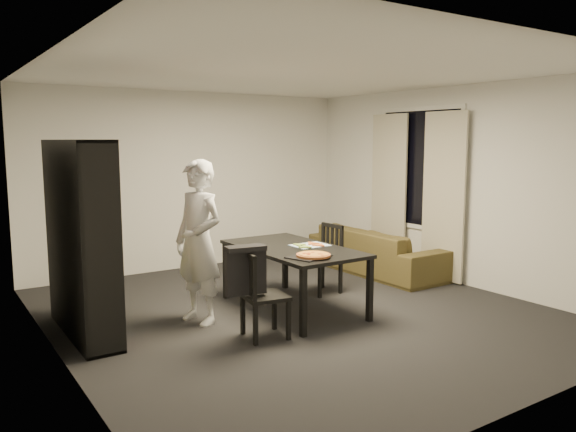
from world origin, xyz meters
TOP-DOWN VIEW (x-y plane):
  - room at (0.00, 0.00)m, footprint 5.01×5.51m
  - window_pane at (2.48, 0.60)m, footprint 0.02×1.40m
  - window_frame at (2.48, 0.60)m, footprint 0.03×1.52m
  - curtain_left at (2.40, 0.08)m, footprint 0.03×0.70m
  - curtain_right at (2.40, 1.12)m, footprint 0.03×0.70m
  - bookshelf at (-2.16, 0.60)m, footprint 0.35×1.50m
  - dining_table at (0.01, 0.13)m, footprint 0.95×1.71m
  - chair_left at (-0.81, -0.47)m, footprint 0.45×0.45m
  - chair_right at (0.77, 0.50)m, footprint 0.42×0.42m
  - draped_jacket at (-0.92, -0.45)m, footprint 0.40×0.22m
  - person at (-1.05, 0.30)m, footprint 0.57×0.71m
  - baking_tray at (-0.17, -0.41)m, footprint 0.48×0.42m
  - pepperoni_pizza at (-0.14, -0.45)m, footprint 0.35×0.35m
  - kitchen_towel at (0.21, 0.09)m, footprint 0.40×0.30m
  - pizza_slices at (0.18, 0.07)m, footprint 0.41×0.36m
  - sofa at (2.03, 0.95)m, footprint 0.85×2.18m

SIDE VIEW (x-z plane):
  - sofa at x=2.03m, z-range 0.00..0.64m
  - chair_left at x=-0.81m, z-range 0.06..0.91m
  - chair_right at x=0.77m, z-range 0.06..0.91m
  - dining_table at x=0.01m, z-range 0.29..1.00m
  - draped_jacket at x=-0.92m, z-range 0.47..0.94m
  - kitchen_towel at x=0.21m, z-range 0.71..0.72m
  - baking_tray at x=-0.17m, z-range 0.71..0.72m
  - pizza_slices at x=0.18m, z-range 0.72..0.73m
  - pepperoni_pizza at x=-0.14m, z-range 0.72..0.75m
  - person at x=-1.05m, z-range 0.00..1.70m
  - bookshelf at x=-2.16m, z-range 0.00..1.90m
  - curtain_left at x=2.40m, z-range 0.02..2.27m
  - curtain_right at x=2.40m, z-range 0.02..2.27m
  - room at x=0.00m, z-range 0.00..2.60m
  - window_pane at x=2.48m, z-range 0.70..2.30m
  - window_frame at x=2.48m, z-range 0.64..2.36m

